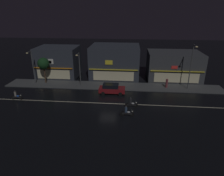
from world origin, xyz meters
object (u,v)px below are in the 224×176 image
Objects in this scene: motorcycle_lead at (131,103)px; motorcycle_following at (16,96)px; streetlamp_east at (191,64)px; pedestrian_on_sidewalk at (167,83)px; streetlamp_mid at (79,67)px; streetlamp_west at (32,64)px; traffic_cone at (103,90)px; motorcycle_opposite_lane at (127,112)px; parked_car_near_kerb at (112,89)px.

motorcycle_following is (-17.80, 0.95, 0.00)m from motorcycle_lead.
motorcycle_following is (-27.69, -6.59, -4.04)m from streetlamp_east.
pedestrian_on_sidewalk is 0.91× the size of motorcycle_following.
streetlamp_mid is 3.20× the size of motorcycle_following.
streetlamp_east is 4.08× the size of motorcycle_following.
streetlamp_west is 19.96m from motorcycle_lead.
streetlamp_mid reaches higher than traffic_cone.
traffic_cone is at bearing -51.58° from motorcycle_lead.
streetlamp_west reaches higher than motorcycle_opposite_lane.
streetlamp_east is (19.11, 0.17, 0.88)m from streetlamp_mid.
motorcycle_opposite_lane is at bearing -4.59° from motorcycle_following.
streetlamp_mid is (8.85, -0.46, -0.05)m from streetlamp_west.
streetlamp_east is at bearing 11.98° from parked_car_near_kerb.
traffic_cone is (-1.61, 0.63, -0.59)m from parked_car_near_kerb.
streetlamp_mid is 11.17m from motorcycle_following.
motorcycle_following and motorcycle_opposite_lane have the same top height.
streetlamp_mid is 5.96m from traffic_cone.
streetlamp_east reaches higher than traffic_cone.
motorcycle_following is (-14.57, -3.81, -0.24)m from parked_car_near_kerb.
motorcycle_following reaches higher than traffic_cone.
streetlamp_west is at bearing 177.01° from streetlamp_mid.
motorcycle_following is at bearing -165.35° from parked_car_near_kerb.
motorcycle_opposite_lane is 9.10m from traffic_cone.
streetlamp_west reaches higher than pedestrian_on_sidewalk.
pedestrian_on_sidewalk is at bearing 13.50° from traffic_cone.
motorcycle_opposite_lane is at bearing -70.21° from parked_car_near_kerb.
pedestrian_on_sidewalk is 10.24m from motorcycle_lead.
streetlamp_west is at bearing 168.30° from parked_car_near_kerb.
streetlamp_east is 14.11× the size of traffic_cone.
motorcycle_lead is (3.24, -4.76, -0.24)m from parked_car_near_kerb.
traffic_cone is (12.96, 4.44, -0.36)m from motorcycle_following.
streetlamp_east reaches higher than motorcycle_opposite_lane.
motorcycle_opposite_lane is at bearing 6.48° from pedestrian_on_sidewalk.
streetlamp_mid is at bearing -42.12° from motorcycle_lead.
parked_car_near_kerb is 15.06m from motorcycle_following.
traffic_cone is (4.38, -1.98, -3.52)m from streetlamp_mid.
motorcycle_following is at bearing -87.75° from streetlamp_west.
pedestrian_on_sidewalk is 11.47m from traffic_cone.
streetlamp_east reaches higher than motorcycle_following.
motorcycle_opposite_lane is at bearing -62.01° from traffic_cone.
motorcycle_lead and motorcycle_following have the same top height.
motorcycle_lead is 17.83m from motorcycle_following.
streetlamp_mid reaches higher than parked_car_near_kerb.
motorcycle_lead and motorcycle_opposite_lane have the same top height.
parked_car_near_kerb is at bearing -11.70° from streetlamp_west.
streetlamp_west is 8.86m from streetlamp_mid.
motorcycle_lead is at bearing -38.62° from streetlamp_mid.
streetlamp_west reaches higher than motorcycle_following.
streetlamp_east is 4.49× the size of pedestrian_on_sidewalk.
traffic_cone is at bearing -171.69° from streetlamp_east.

